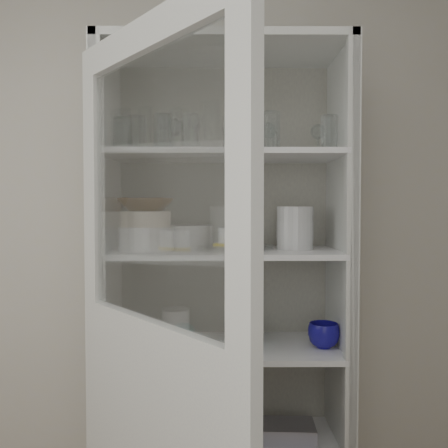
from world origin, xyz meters
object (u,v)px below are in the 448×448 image
at_px(goblet_0, 174,135).
at_px(terracotta_bowl, 146,205).
at_px(goblet_1, 230,137).
at_px(glass_platter, 236,247).
at_px(pantry_cabinet, 224,322).
at_px(mug_blue, 324,335).
at_px(mug_teal, 242,328).
at_px(goblet_2, 268,138).
at_px(teal_jar, 250,329).
at_px(plate_stack_front, 146,239).
at_px(cream_dish, 213,429).
at_px(cupboard_door, 153,395).
at_px(cream_bowl, 146,219).
at_px(grey_bowl_stack, 295,228).
at_px(white_ramekin, 236,235).
at_px(yellow_trivet, 236,244).
at_px(measuring_cups, 168,344).
at_px(tin_box, 288,431).
at_px(plate_stack_back, 188,236).
at_px(mug_white, 238,342).
at_px(white_canister, 176,325).
at_px(goblet_3, 318,139).

height_order(goblet_0, terracotta_bowl, goblet_0).
distance_m(goblet_1, glass_platter, 0.48).
xyz_separation_m(pantry_cabinet, mug_blue, (0.41, -0.11, -0.03)).
bearing_deg(mug_teal, glass_platter, -119.94).
bearing_deg(goblet_2, teal_jar, -128.06).
relative_size(plate_stack_front, mug_teal, 2.03).
xyz_separation_m(plate_stack_front, cream_dish, (0.27, 0.04, -0.81)).
bearing_deg(pantry_cabinet, cupboard_door, -108.70).
xyz_separation_m(cupboard_door, goblet_2, (0.41, 0.70, 0.87)).
bearing_deg(goblet_0, teal_jar, -10.02).
xyz_separation_m(goblet_2, terracotta_bowl, (-0.51, -0.18, -0.29)).
bearing_deg(goblet_0, cream_bowl, -127.42).
bearing_deg(cream_bowl, cupboard_door, -78.92).
bearing_deg(cream_dish, mug_blue, -4.73).
height_order(terracotta_bowl, grey_bowl_stack, terracotta_bowl).
bearing_deg(teal_jar, cream_bowl, -170.00).
xyz_separation_m(cream_bowl, mug_teal, (0.40, 0.13, -0.48)).
bearing_deg(teal_jar, cream_dish, -169.00).
bearing_deg(white_ramekin, goblet_0, 164.08).
height_order(yellow_trivet, measuring_cups, yellow_trivet).
xyz_separation_m(measuring_cups, tin_box, (0.50, 0.05, -0.39)).
bearing_deg(terracotta_bowl, plate_stack_back, 49.53).
distance_m(pantry_cabinet, measuring_cups, 0.27).
bearing_deg(plate_stack_back, teal_jar, -21.20).
relative_size(cupboard_door, teal_jar, 16.87).
bearing_deg(glass_platter, goblet_2, 40.10).
distance_m(pantry_cabinet, cream_bowl, 0.56).
bearing_deg(measuring_cups, mug_white, -11.21).
xyz_separation_m(goblet_0, white_canister, (0.01, -0.04, -0.82)).
xyz_separation_m(terracotta_bowl, measuring_cups, (0.09, -0.01, -0.57)).
relative_size(plate_stack_back, white_ramekin, 1.58).
bearing_deg(glass_platter, plate_stack_back, 149.56).
distance_m(terracotta_bowl, yellow_trivet, 0.40).
xyz_separation_m(white_ramekin, cream_dish, (-0.10, -0.01, -0.82)).
distance_m(goblet_0, goblet_1, 0.24).
height_order(goblet_1, mug_white, goblet_1).
relative_size(pantry_cabinet, goblet_3, 14.04).
relative_size(cupboard_door, terracotta_bowl, 9.05).
distance_m(glass_platter, tin_box, 0.81).
bearing_deg(cream_dish, white_canister, 162.54).
xyz_separation_m(plate_stack_back, terracotta_bowl, (-0.15, -0.18, 0.14)).
distance_m(goblet_3, yellow_trivet, 0.58).
bearing_deg(mug_white, plate_stack_back, 118.61).
distance_m(yellow_trivet, white_ramekin, 0.04).
relative_size(goblet_3, measuring_cups, 1.34).
height_order(goblet_2, plate_stack_back, goblet_2).
bearing_deg(yellow_trivet, cream_bowl, -170.95).
distance_m(plate_stack_back, teal_jar, 0.49).
bearing_deg(terracotta_bowl, cream_bowl, 180.00).
bearing_deg(grey_bowl_stack, cream_dish, -176.54).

